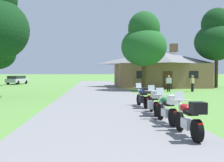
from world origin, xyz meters
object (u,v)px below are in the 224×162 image
Objects in this scene: bystander_tan_shirt_beside_signpost at (192,82)px; motorcycle_blue_farthest_in_row at (144,97)px; motorcycle_green_second_in_row at (168,109)px; tree_by_lodge_front at (144,41)px; tree_right_of_lodge at (217,37)px; motorcycle_red_nearest_to_camera at (189,119)px; bystander_white_shirt_near_lodge at (169,83)px; motorcycle_yellow_third_in_row at (155,103)px; parked_silver_suv_far_left at (17,80)px.

motorcycle_blue_farthest_in_row is at bearing 34.02° from bystander_tan_shirt_beside_signpost.
tree_by_lodge_front is (2.62, 18.69, 4.68)m from motorcycle_green_second_in_row.
tree_right_of_lodge is at bearing 57.37° from motorcycle_green_second_in_row.
tree_by_lodge_front is at bearing 78.05° from motorcycle_green_second_in_row.
motorcycle_red_nearest_to_camera is 1.25× the size of bystander_white_shirt_near_lodge.
motorcycle_yellow_third_in_row is 36.72m from parked_silver_suv_far_left.
motorcycle_blue_farthest_in_row is 0.43× the size of parked_silver_suv_far_left.
motorcycle_red_nearest_to_camera is 0.43× the size of parked_silver_suv_far_left.
motorcycle_red_nearest_to_camera is 1.24× the size of bystander_tan_shirt_beside_signpost.
tree_right_of_lodge is at bearing 28.26° from tree_by_lodge_front.
motorcycle_red_nearest_to_camera is 0.20× the size of tree_right_of_lodge.
motorcycle_red_nearest_to_camera is 19.85m from bystander_white_shirt_near_lodge.
motorcycle_blue_farthest_in_row is 34.42m from parked_silver_suv_far_left.
motorcycle_yellow_third_in_row is 0.20× the size of tree_right_of_lodge.
tree_by_lodge_front is at bearing 72.92° from motorcycle_blue_farthest_in_row.
bystander_white_shirt_near_lodge is 5.19m from tree_by_lodge_front.
tree_right_of_lodge is at bearing 49.54° from motorcycle_blue_farthest_in_row.
motorcycle_green_second_in_row is at bearing 91.94° from bystander_white_shirt_near_lodge.
bystander_white_shirt_near_lodge is at bearing -31.73° from bystander_tan_shirt_beside_signpost.
motorcycle_red_nearest_to_camera is 1.00× the size of motorcycle_green_second_in_row.
motorcycle_green_second_in_row is at bearing 41.69° from bystander_tan_shirt_beside_signpost.
tree_right_of_lodge reaches higher than motorcycle_green_second_in_row.
tree_right_of_lodge is 1.22× the size of tree_by_lodge_front.
motorcycle_yellow_third_in_row is at bearing 38.70° from bystander_tan_shirt_beside_signpost.
motorcycle_red_nearest_to_camera is at bearing -116.57° from tree_right_of_lodge.
motorcycle_green_second_in_row is 4.66m from motorcycle_blue_farthest_in_row.
motorcycle_yellow_third_in_row is at bearing 86.32° from motorcycle_green_second_in_row.
motorcycle_blue_farthest_in_row is at bearing 86.50° from motorcycle_green_second_in_row.
tree_by_lodge_front is at bearing -17.88° from bystander_white_shirt_near_lodge.
tree_right_of_lodge reaches higher than motorcycle_blue_farthest_in_row.
bystander_tan_shirt_beside_signpost is 0.35× the size of parked_silver_suv_far_left.
motorcycle_green_second_in_row is 28.54m from tree_right_of_lodge.
motorcycle_blue_farthest_in_row is (-0.04, 4.66, -0.01)m from motorcycle_green_second_in_row.
motorcycle_green_second_in_row is at bearing -86.06° from motorcycle_yellow_third_in_row.
bystander_white_shirt_near_lodge is 12.65m from tree_right_of_lodge.
tree_right_of_lodge is (13.39, 22.35, 6.04)m from motorcycle_yellow_third_in_row.
tree_right_of_lodge reaches higher than bystander_tan_shirt_beside_signpost.
tree_by_lodge_front is (2.66, 14.03, 4.69)m from motorcycle_blue_farthest_in_row.
motorcycle_red_nearest_to_camera is 2.20m from motorcycle_green_second_in_row.
motorcycle_yellow_third_in_row is at bearing 89.89° from motorcycle_red_nearest_to_camera.
motorcycle_green_second_in_row is 19.44m from tree_by_lodge_front.
tree_by_lodge_front is 25.03m from parked_silver_suv_far_left.
motorcycle_yellow_third_in_row is at bearing 89.77° from bystander_white_shirt_near_lodge.
motorcycle_blue_farthest_in_row is at bearing -51.34° from parked_silver_suv_far_left.
parked_silver_suv_far_left is at bearing 111.50° from motorcycle_red_nearest_to_camera.
parked_silver_suv_far_left is (-18.04, 16.76, -4.52)m from tree_by_lodge_front.
bystander_white_shirt_near_lodge is at bearing 70.03° from motorcycle_green_second_in_row.
motorcycle_blue_farthest_in_row is at bearing -100.72° from tree_by_lodge_front.
motorcycle_red_nearest_to_camera is 4.32m from motorcycle_yellow_third_in_row.
bystander_white_shirt_near_lodge is (4.89, 17.05, 0.31)m from motorcycle_green_second_in_row.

